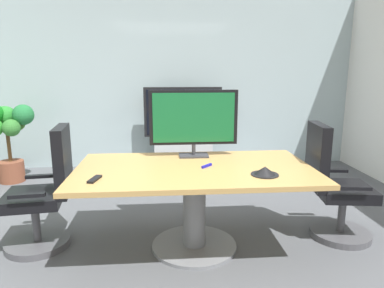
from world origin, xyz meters
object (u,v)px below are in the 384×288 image
(office_chair_right, at_px, (333,191))
(wall_display_unit, at_px, (183,142))
(potted_plant, at_px, (8,131))
(remote_control, at_px, (95,179))
(conference_table, at_px, (194,188))
(conference_phone, at_px, (265,171))
(tv_monitor, at_px, (194,119))
(office_chair_left, at_px, (45,198))

(office_chair_right, distance_m, wall_display_unit, 2.70)
(office_chair_right, xyz_separation_m, wall_display_unit, (-1.28, 2.38, -0.01))
(potted_plant, bearing_deg, office_chair_right, -27.86)
(remote_control, bearing_deg, office_chair_right, 23.96)
(conference_table, relative_size, wall_display_unit, 1.55)
(wall_display_unit, relative_size, conference_phone, 5.95)
(potted_plant, distance_m, remote_control, 2.88)
(conference_phone, bearing_deg, wall_display_unit, 100.24)
(tv_monitor, bearing_deg, remote_control, -139.85)
(wall_display_unit, xyz_separation_m, potted_plant, (-2.47, -0.40, 0.29))
(potted_plant, height_order, remote_control, potted_plant)
(remote_control, bearing_deg, conference_table, 33.91)
(office_chair_right, bearing_deg, office_chair_left, 96.64)
(tv_monitor, bearing_deg, office_chair_left, -169.59)
(office_chair_left, bearing_deg, wall_display_unit, 143.06)
(tv_monitor, relative_size, wall_display_unit, 0.64)
(wall_display_unit, height_order, potted_plant, wall_display_unit)
(office_chair_right, bearing_deg, wall_display_unit, 35.85)
(office_chair_right, height_order, wall_display_unit, wall_display_unit)
(conference_table, height_order, wall_display_unit, wall_display_unit)
(conference_table, distance_m, remote_control, 0.86)
(office_chair_left, bearing_deg, conference_phone, 70.71)
(potted_plant, bearing_deg, office_chair_left, -60.22)
(conference_table, bearing_deg, tv_monitor, 86.03)
(conference_phone, distance_m, remote_control, 1.32)
(office_chair_right, height_order, remote_control, office_chair_right)
(office_chair_left, distance_m, wall_display_unit, 2.70)
(conference_table, height_order, office_chair_right, office_chair_right)
(office_chair_left, xyz_separation_m, potted_plant, (-1.11, 1.93, 0.27))
(conference_table, distance_m, office_chair_right, 1.33)
(conference_phone, bearing_deg, office_chair_left, 167.40)
(office_chair_left, distance_m, potted_plant, 2.24)
(office_chair_left, xyz_separation_m, tv_monitor, (1.35, 0.25, 0.65))
(remote_control, bearing_deg, tv_monitor, 53.53)
(office_chair_left, relative_size, remote_control, 6.41)
(tv_monitor, bearing_deg, conference_phone, -52.32)
(office_chair_right, height_order, conference_phone, office_chair_right)
(conference_table, xyz_separation_m, potted_plant, (-2.42, 2.08, 0.17))
(potted_plant, distance_m, conference_phone, 3.78)
(wall_display_unit, bearing_deg, office_chair_right, -61.79)
(potted_plant, bearing_deg, tv_monitor, -34.51)
(remote_control, bearing_deg, potted_plant, 138.02)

